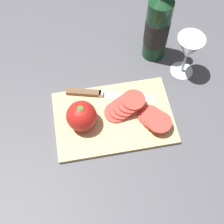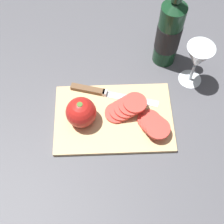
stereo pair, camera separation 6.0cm
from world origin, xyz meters
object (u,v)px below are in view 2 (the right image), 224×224
(wine_glass, at_px, (197,59))
(tomato_slice_stack_far, at_px, (126,108))
(tomato_slice_stack_near, at_px, (154,124))
(whole_tomato, at_px, (81,112))
(wine_bottle, at_px, (169,32))
(knife, at_px, (97,91))

(wine_glass, relative_size, tomato_slice_stack_far, 1.24)
(tomato_slice_stack_near, xyz_separation_m, tomato_slice_stack_far, (0.08, -0.05, 0.00))
(whole_tomato, height_order, tomato_slice_stack_near, whole_tomato)
(wine_glass, bearing_deg, whole_tomato, 22.26)
(wine_bottle, distance_m, tomato_slice_stack_near, 0.28)
(wine_glass, bearing_deg, wine_bottle, -49.38)
(wine_glass, relative_size, knife, 0.57)
(tomato_slice_stack_near, bearing_deg, whole_tomato, -8.90)
(wine_glass, xyz_separation_m, knife, (0.29, 0.05, -0.09))
(wine_glass, distance_m, tomato_slice_stack_near, 0.23)
(tomato_slice_stack_near, bearing_deg, tomato_slice_stack_far, -35.36)
(wine_bottle, relative_size, wine_glass, 2.22)
(tomato_slice_stack_far, bearing_deg, tomato_slice_stack_near, 144.64)
(wine_bottle, xyz_separation_m, tomato_slice_stack_near, (0.06, 0.26, -0.09))
(whole_tomato, xyz_separation_m, tomato_slice_stack_near, (-0.20, 0.03, -0.03))
(tomato_slice_stack_far, bearing_deg, wine_glass, -151.26)
(knife, height_order, tomato_slice_stack_near, tomato_slice_stack_near)
(wine_glass, distance_m, knife, 0.31)
(whole_tomato, height_order, tomato_slice_stack_far, whole_tomato)
(tomato_slice_stack_near, bearing_deg, knife, -37.99)
(knife, xyz_separation_m, tomato_slice_stack_far, (-0.08, 0.07, 0.01))
(tomato_slice_stack_near, relative_size, tomato_slice_stack_far, 0.86)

